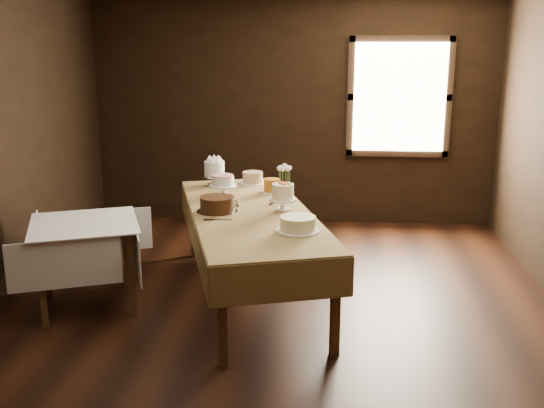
# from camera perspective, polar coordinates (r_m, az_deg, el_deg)

# --- Properties ---
(floor) EXTENTS (5.00, 6.00, 0.01)m
(floor) POSITION_cam_1_polar(r_m,az_deg,el_deg) (5.43, -0.20, -10.28)
(floor) COLOR black
(floor) RESTS_ON ground
(wall_back) EXTENTS (5.00, 0.02, 2.80)m
(wall_back) POSITION_cam_1_polar(r_m,az_deg,el_deg) (7.97, 1.86, 8.25)
(wall_back) COLOR black
(wall_back) RESTS_ON ground
(wall_front) EXTENTS (5.00, 0.02, 2.80)m
(wall_front) POSITION_cam_1_polar(r_m,az_deg,el_deg) (2.15, -7.92, -10.00)
(wall_front) COLOR black
(wall_front) RESTS_ON ground
(window) EXTENTS (1.10, 0.05, 1.30)m
(window) POSITION_cam_1_polar(r_m,az_deg,el_deg) (7.92, 11.41, 9.39)
(window) COLOR #FFEABF
(window) RESTS_ON wall_back
(display_table) EXTENTS (1.74, 2.81, 0.81)m
(display_table) POSITION_cam_1_polar(r_m,az_deg,el_deg) (5.62, -1.94, -1.23)
(display_table) COLOR #442E19
(display_table) RESTS_ON ground
(side_table) EXTENTS (1.16, 1.16, 0.76)m
(side_table) POSITION_cam_1_polar(r_m,az_deg,el_deg) (5.71, -16.53, -2.48)
(side_table) COLOR #442E19
(side_table) RESTS_ON ground
(cake_meringue) EXTENTS (0.29, 0.29, 0.27)m
(cake_meringue) POSITION_cam_1_polar(r_m,az_deg,el_deg) (6.58, -5.20, 2.71)
(cake_meringue) COLOR silver
(cake_meringue) RESTS_ON display_table
(cake_speckled) EXTENTS (0.28, 0.28, 0.13)m
(cake_speckled) POSITION_cam_1_polar(r_m,az_deg,el_deg) (6.64, -1.74, 2.34)
(cake_speckled) COLOR white
(cake_speckled) RESTS_ON display_table
(cake_lattice) EXTENTS (0.30, 0.30, 0.20)m
(cake_lattice) POSITION_cam_1_polar(r_m,az_deg,el_deg) (6.16, -4.43, 1.61)
(cake_lattice) COLOR white
(cake_lattice) RESTS_ON display_table
(cake_caramel) EXTENTS (0.21, 0.21, 0.14)m
(cake_caramel) POSITION_cam_1_polar(r_m,az_deg,el_deg) (6.26, -0.00, 1.62)
(cake_caramel) COLOR white
(cake_caramel) RESTS_ON display_table
(cake_chocolate) EXTENTS (0.38, 0.38, 0.14)m
(cake_chocolate) POSITION_cam_1_polar(r_m,az_deg,el_deg) (5.56, -4.96, -0.08)
(cake_chocolate) COLOR silver
(cake_chocolate) RESTS_ON display_table
(cake_flowers) EXTENTS (0.25, 0.25, 0.25)m
(cake_flowers) POSITION_cam_1_polar(r_m,az_deg,el_deg) (5.58, 0.98, 0.48)
(cake_flowers) COLOR white
(cake_flowers) RESTS_ON display_table
(cake_cream) EXTENTS (0.35, 0.35, 0.12)m
(cake_cream) POSITION_cam_1_polar(r_m,az_deg,el_deg) (5.01, 2.35, -1.84)
(cake_cream) COLOR white
(cake_cream) RESTS_ON display_table
(cake_server_b) EXTENTS (0.23, 0.13, 0.01)m
(cake_server_b) POSITION_cam_1_polar(r_m,az_deg,el_deg) (5.29, 2.78, -1.52)
(cake_server_b) COLOR silver
(cake_server_b) RESTS_ON display_table
(cake_server_c) EXTENTS (0.08, 0.24, 0.01)m
(cake_server_c) POSITION_cam_1_polar(r_m,az_deg,el_deg) (5.90, -3.24, 0.17)
(cake_server_c) COLOR silver
(cake_server_c) RESTS_ON display_table
(cake_server_d) EXTENTS (0.05, 0.24, 0.01)m
(cake_server_d) POSITION_cam_1_polar(r_m,az_deg,el_deg) (5.94, 0.13, 0.29)
(cake_server_d) COLOR silver
(cake_server_d) RESTS_ON display_table
(cake_server_e) EXTENTS (0.24, 0.07, 0.01)m
(cake_server_e) POSITION_cam_1_polar(r_m,az_deg,el_deg) (5.34, -4.42, -1.41)
(cake_server_e) COLOR silver
(cake_server_e) RESTS_ON display_table
(flower_vase) EXTENTS (0.17, 0.17, 0.12)m
(flower_vase) POSITION_cam_1_polar(r_m,az_deg,el_deg) (5.98, 1.11, 0.96)
(flower_vase) COLOR #2D2823
(flower_vase) RESTS_ON display_table
(flower_bouquet) EXTENTS (0.14, 0.14, 0.20)m
(flower_bouquet) POSITION_cam_1_polar(r_m,az_deg,el_deg) (5.94, 1.12, 2.67)
(flower_bouquet) COLOR white
(flower_bouquet) RESTS_ON flower_vase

